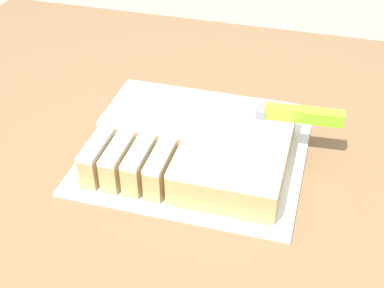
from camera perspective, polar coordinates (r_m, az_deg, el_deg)
name	(u,v)px	position (r m, az deg, el deg)	size (l,w,h in m)	color
cake_board	(192,159)	(0.90, 0.00, -1.66)	(0.37, 0.30, 0.01)	white
cake	(196,143)	(0.88, 0.43, 0.11)	(0.31, 0.24, 0.06)	tan
knife	(281,113)	(0.90, 9.50, 3.25)	(0.34, 0.05, 0.02)	silver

